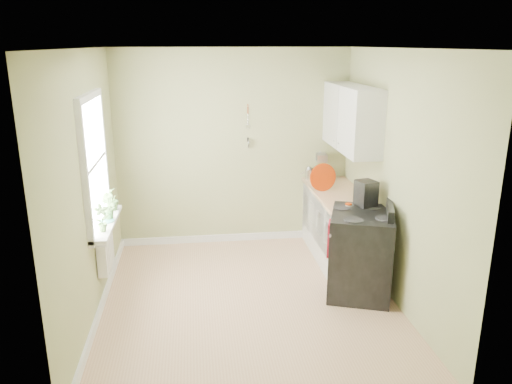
{
  "coord_description": "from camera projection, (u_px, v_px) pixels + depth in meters",
  "views": [
    {
      "loc": [
        -0.55,
        -4.93,
        2.75
      ],
      "look_at": [
        0.15,
        0.55,
        1.1
      ],
      "focal_mm": 35.0,
      "sensor_mm": 36.0,
      "label": 1
    }
  ],
  "objects": [
    {
      "name": "plant_a",
      "position": [
        101.0,
        218.0,
        5.05
      ],
      "size": [
        0.19,
        0.17,
        0.3
      ],
      "primitive_type": "imported",
      "rotation": [
        0.0,
        0.0,
        0.47
      ],
      "color": "#416430",
      "rests_on": "window_sill"
    },
    {
      "name": "wall_right",
      "position": [
        397.0,
        179.0,
        5.35
      ],
      "size": [
        0.02,
        3.6,
        2.7
      ],
      "primitive_type": "cube",
      "color": "tan",
      "rests_on": "floor"
    },
    {
      "name": "window",
      "position": [
        94.0,
        163.0,
        5.19
      ],
      "size": [
        0.06,
        1.14,
        1.44
      ],
      "color": "white",
      "rests_on": "wall_left"
    },
    {
      "name": "ceiling",
      "position": [
        247.0,
        47.0,
        4.76
      ],
      "size": [
        3.2,
        3.6,
        0.02
      ],
      "primitive_type": "cube",
      "color": "white",
      "rests_on": "wall_back"
    },
    {
      "name": "plant_c",
      "position": [
        112.0,
        199.0,
        5.72
      ],
      "size": [
        0.16,
        0.16,
        0.27
      ],
      "primitive_type": "imported",
      "rotation": [
        0.0,
        0.0,
        4.66
      ],
      "color": "#416430",
      "rests_on": "window_sill"
    },
    {
      "name": "wall_left",
      "position": [
        87.0,
        190.0,
        4.95
      ],
      "size": [
        0.02,
        3.6,
        2.7
      ],
      "primitive_type": "cube",
      "color": "tan",
      "rests_on": "floor"
    },
    {
      "name": "jar",
      "position": [
        348.0,
        207.0,
        5.69
      ],
      "size": [
        0.08,
        0.08,
        0.08
      ],
      "color": "#C5AE9A",
      "rests_on": "countertop"
    },
    {
      "name": "upper_cabinets",
      "position": [
        351.0,
        118.0,
        6.23
      ],
      "size": [
        0.35,
        1.4,
        0.8
      ],
      "primitive_type": "cube",
      "color": "white",
      "rests_on": "wall_right"
    },
    {
      "name": "coffee_maker",
      "position": [
        366.0,
        196.0,
        5.68
      ],
      "size": [
        0.25,
        0.26,
        0.34
      ],
      "color": "black",
      "rests_on": "countertop"
    },
    {
      "name": "radiator",
      "position": [
        106.0,
        253.0,
        5.43
      ],
      "size": [
        0.12,
        0.5,
        0.35
      ],
      "primitive_type": "cube",
      "color": "white",
      "rests_on": "wall_left"
    },
    {
      "name": "wall_utensils",
      "position": [
        248.0,
        133.0,
        6.81
      ],
      "size": [
        0.02,
        0.14,
        0.58
      ],
      "color": "#D9B085",
      "rests_on": "wall_back"
    },
    {
      "name": "window_sill",
      "position": [
        106.0,
        223.0,
        5.39
      ],
      "size": [
        0.18,
        1.14,
        0.04
      ],
      "primitive_type": "cube",
      "color": "white",
      "rests_on": "wall_left"
    },
    {
      "name": "plant_b",
      "position": [
        107.0,
        206.0,
        5.42
      ],
      "size": [
        0.2,
        0.21,
        0.29
      ],
      "primitive_type": "imported",
      "rotation": [
        0.0,
        0.0,
        2.25
      ],
      "color": "#416430",
      "rests_on": "window_sill"
    },
    {
      "name": "stove",
      "position": [
        361.0,
        253.0,
        5.6
      ],
      "size": [
        0.92,
        0.96,
        1.08
      ],
      "color": "black",
      "rests_on": "floor"
    },
    {
      "name": "stand_mixer",
      "position": [
        321.0,
        166.0,
        7.03
      ],
      "size": [
        0.23,
        0.35,
        0.4
      ],
      "color": "#B2B2B7",
      "rests_on": "countertop"
    },
    {
      "name": "red_tray",
      "position": [
        323.0,
        177.0,
        6.41
      ],
      "size": [
        0.37,
        0.13,
        0.36
      ],
      "primitive_type": "cylinder",
      "rotation": [
        1.45,
        0.0,
        0.21
      ],
      "color": "#B02D05",
      "rests_on": "countertop"
    },
    {
      "name": "kettle",
      "position": [
        309.0,
        173.0,
        7.01
      ],
      "size": [
        0.18,
        0.1,
        0.18
      ],
      "color": "silver",
      "rests_on": "countertop"
    },
    {
      "name": "base_cabinets",
      "position": [
        338.0,
        227.0,
        6.52
      ],
      "size": [
        0.6,
        1.6,
        0.87
      ],
      "primitive_type": "cube",
      "color": "white",
      "rests_on": "floor"
    },
    {
      "name": "countertop",
      "position": [
        339.0,
        194.0,
        6.39
      ],
      "size": [
        0.64,
        1.6,
        0.04
      ],
      "primitive_type": "cube",
      "color": "#D9B085",
      "rests_on": "base_cabinets"
    },
    {
      "name": "wall_back",
      "position": [
        233.0,
        149.0,
        6.87
      ],
      "size": [
        3.2,
        0.02,
        2.7
      ],
      "primitive_type": "cube",
      "color": "tan",
      "rests_on": "floor"
    },
    {
      "name": "floor",
      "position": [
        249.0,
        302.0,
        5.54
      ],
      "size": [
        3.2,
        3.6,
        0.02
      ],
      "primitive_type": "cube",
      "color": "tan",
      "rests_on": "ground"
    }
  ]
}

